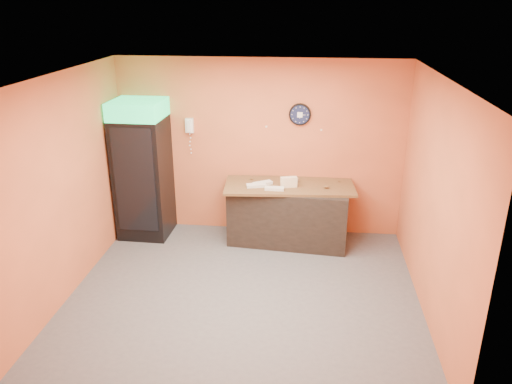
# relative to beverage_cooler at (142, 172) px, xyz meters

# --- Properties ---
(floor) EXTENTS (4.50, 4.50, 0.00)m
(floor) POSITION_rel_beverage_cooler_xyz_m (1.82, -1.60, -1.07)
(floor) COLOR #47474C
(floor) RESTS_ON ground
(back_wall) EXTENTS (4.50, 0.02, 2.80)m
(back_wall) POSITION_rel_beverage_cooler_xyz_m (1.82, 0.40, 0.33)
(back_wall) COLOR #D8683D
(back_wall) RESTS_ON floor
(left_wall) EXTENTS (0.02, 4.00, 2.80)m
(left_wall) POSITION_rel_beverage_cooler_xyz_m (-0.43, -1.60, 0.33)
(left_wall) COLOR #D8683D
(left_wall) RESTS_ON floor
(right_wall) EXTENTS (0.02, 4.00, 2.80)m
(right_wall) POSITION_rel_beverage_cooler_xyz_m (4.07, -1.60, 0.33)
(right_wall) COLOR #D8683D
(right_wall) RESTS_ON floor
(ceiling) EXTENTS (4.50, 4.00, 0.02)m
(ceiling) POSITION_rel_beverage_cooler_xyz_m (1.82, -1.60, 1.73)
(ceiling) COLOR white
(ceiling) RESTS_ON back_wall
(beverage_cooler) EXTENTS (0.79, 0.80, 2.19)m
(beverage_cooler) POSITION_rel_beverage_cooler_xyz_m (0.00, 0.00, 0.00)
(beverage_cooler) COLOR black
(beverage_cooler) RESTS_ON floor
(prep_counter) EXTENTS (1.88, 0.96, 0.91)m
(prep_counter) POSITION_rel_beverage_cooler_xyz_m (2.31, -0.00, -0.62)
(prep_counter) COLOR black
(prep_counter) RESTS_ON floor
(wall_clock) EXTENTS (0.34, 0.06, 0.34)m
(wall_clock) POSITION_rel_beverage_cooler_xyz_m (2.43, 0.37, 0.89)
(wall_clock) COLOR black
(wall_clock) RESTS_ON back_wall
(wall_phone) EXTENTS (0.12, 0.11, 0.23)m
(wall_phone) POSITION_rel_beverage_cooler_xyz_m (0.71, 0.35, 0.68)
(wall_phone) COLOR white
(wall_phone) RESTS_ON back_wall
(butcher_paper) EXTENTS (2.02, 0.96, 0.04)m
(butcher_paper) POSITION_rel_beverage_cooler_xyz_m (2.31, -0.00, -0.14)
(butcher_paper) COLOR brown
(butcher_paper) RESTS_ON prep_counter
(sub_roll_stack) EXTENTS (0.26, 0.15, 0.16)m
(sub_roll_stack) POSITION_rel_beverage_cooler_xyz_m (2.30, -0.10, -0.04)
(sub_roll_stack) COLOR beige
(sub_roll_stack) RESTS_ON butcher_paper
(wrapped_sandwich_left) EXTENTS (0.31, 0.19, 0.04)m
(wrapped_sandwich_left) POSITION_rel_beverage_cooler_xyz_m (1.81, -0.14, -0.10)
(wrapped_sandwich_left) COLOR silver
(wrapped_sandwich_left) RESTS_ON butcher_paper
(wrapped_sandwich_mid) EXTENTS (0.29, 0.12, 0.04)m
(wrapped_sandwich_mid) POSITION_rel_beverage_cooler_xyz_m (2.10, -0.24, -0.10)
(wrapped_sandwich_mid) COLOR silver
(wrapped_sandwich_mid) RESTS_ON butcher_paper
(wrapped_sandwich_right) EXTENTS (0.31, 0.26, 0.04)m
(wrapped_sandwich_right) POSITION_rel_beverage_cooler_xyz_m (1.90, -0.04, -0.10)
(wrapped_sandwich_right) COLOR silver
(wrapped_sandwich_right) RESTS_ON butcher_paper
(kitchen_tool) EXTENTS (0.06, 0.06, 0.06)m
(kitchen_tool) POSITION_rel_beverage_cooler_xyz_m (2.42, 0.12, -0.09)
(kitchen_tool) COLOR silver
(kitchen_tool) RESTS_ON butcher_paper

